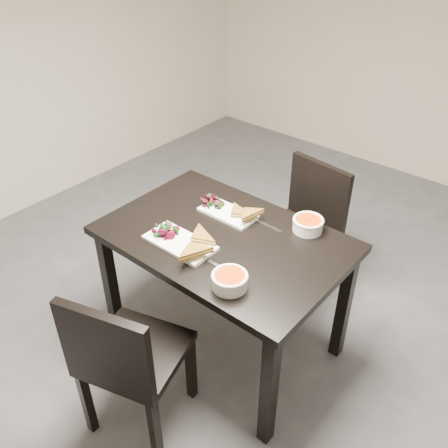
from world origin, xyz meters
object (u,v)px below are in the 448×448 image
(plate_far, at_px, (228,213))
(soup_bowl_near, at_px, (230,280))
(plate_near, at_px, (180,243))
(soup_bowl_far, at_px, (308,224))
(chair_far, at_px, (305,222))
(chair_near, at_px, (125,357))
(table, at_px, (224,251))

(plate_far, bearing_deg, soup_bowl_near, -49.76)
(plate_near, bearing_deg, soup_bowl_far, 50.42)
(chair_far, relative_size, plate_far, 2.80)
(soup_bowl_near, bearing_deg, chair_near, -120.88)
(soup_bowl_near, xyz_separation_m, soup_bowl_far, (0.03, 0.58, -0.00))
(plate_far, bearing_deg, soup_bowl_far, 19.78)
(chair_near, xyz_separation_m, plate_far, (-0.12, 0.85, 0.27))
(chair_far, bearing_deg, soup_bowl_near, -70.86)
(plate_near, relative_size, soup_bowl_far, 2.26)
(table, height_order, plate_near, plate_near)
(chair_far, distance_m, plate_near, 0.95)
(chair_near, distance_m, plate_near, 0.58)
(table, distance_m, chair_near, 0.71)
(table, xyz_separation_m, chair_far, (0.06, 0.70, -0.17))
(chair_far, height_order, plate_far, chair_far)
(plate_near, bearing_deg, plate_far, 88.43)
(table, distance_m, soup_bowl_far, 0.44)
(chair_far, bearing_deg, plate_near, -93.60)
(chair_far, relative_size, soup_bowl_far, 5.45)
(table, height_order, soup_bowl_near, soup_bowl_near)
(table, bearing_deg, chair_far, 85.48)
(plate_near, bearing_deg, chair_far, 79.07)
(soup_bowl_far, bearing_deg, table, -133.87)
(chair_near, distance_m, chair_far, 1.39)
(soup_bowl_near, bearing_deg, chair_far, 101.81)
(chair_near, bearing_deg, soup_bowl_far, 57.30)
(table, distance_m, plate_near, 0.25)
(plate_far, bearing_deg, chair_far, 73.30)
(table, relative_size, chair_far, 1.41)
(chair_far, bearing_deg, soup_bowl_far, -52.08)
(table, relative_size, plate_far, 3.95)
(chair_near, relative_size, soup_bowl_far, 5.45)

